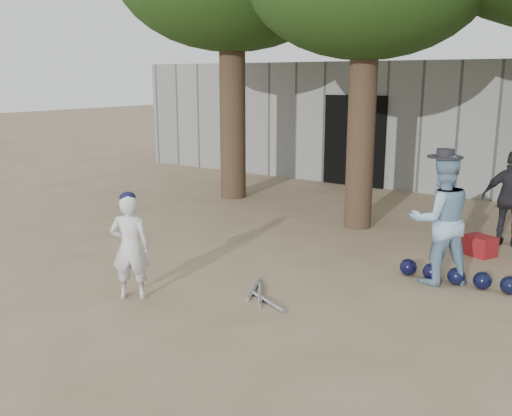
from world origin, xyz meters
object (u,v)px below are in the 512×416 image
Objects in this scene: boy_player at (130,247)px; red_bag at (480,246)px; spectator_blue at (440,220)px; spectator_dark at (512,199)px.

boy_player is 3.06× the size of red_bag.
spectator_blue reaches higher than spectator_dark.
red_bag is (-0.24, -0.80, -0.61)m from spectator_dark.
boy_player is 0.84× the size of spectator_dark.
boy_player is at bearing 51.30° from spectator_dark.
spectator_blue is 1.11× the size of spectator_dark.
boy_player reaches higher than red_bag.
spectator_blue reaches higher than red_bag.
spectator_blue is 4.02× the size of red_bag.
spectator_blue is at bearing -171.41° from boy_player.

